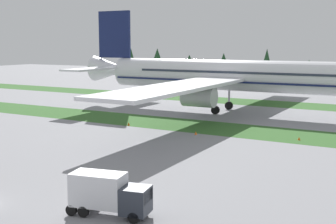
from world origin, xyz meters
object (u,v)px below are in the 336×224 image
Objects in this scene: ground_crew_marshaller at (113,182)px; taxiway_marker_2 at (196,133)px; catering_truck at (108,193)px; airliner at (232,75)px; taxiway_marker_1 at (299,139)px; taxiway_marker_0 at (129,124)px.

ground_crew_marshaller is 29.67m from taxiway_marker_2.
catering_truck reaches higher than taxiway_marker_2.
airliner is 25.94m from taxiway_marker_2.
taxiway_marker_1 is 0.87× the size of taxiway_marker_2.
catering_truck is 13.92× the size of taxiway_marker_2.
catering_truck is 6.36m from ground_crew_marshaller.
taxiway_marker_2 is (-8.76, 34.47, -1.69)m from catering_truck.
ground_crew_marshaller is 3.33× the size of taxiway_marker_2.
airliner is at bearing -179.75° from catering_truck.
catering_truck is 4.18× the size of ground_crew_marshaller.
taxiway_marker_2 is at bearing 7.78° from airliner.
taxiway_marker_1 is at bearing 84.37° from ground_crew_marshaller.
catering_truck is 35.61m from taxiway_marker_2.
taxiway_marker_0 is (-22.53, 35.95, -1.65)m from catering_truck.
catering_truck reaches higher than ground_crew_marshaller.
taxiway_marker_0 is 1.32× the size of taxiway_marker_1.
taxiway_marker_2 is at bearing -177.48° from catering_truck.
catering_truck is at bearing -46.73° from ground_crew_marshaller.
taxiway_marker_0 is 29.01m from taxiway_marker_1.
airliner is 54.92m from ground_crew_marshaller.
airliner is at bearing 110.49° from ground_crew_marshaller.
airliner is 189.23× the size of taxiway_marker_1.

